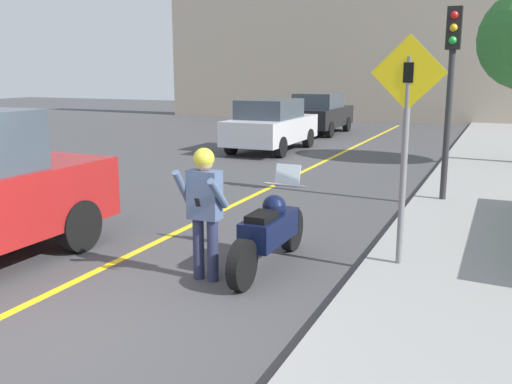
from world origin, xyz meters
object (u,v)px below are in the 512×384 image
(motorcycle, at_px, (270,231))
(parked_car_silver, at_px, (271,125))
(crossing_sign, at_px, (406,130))
(traffic_light, at_px, (451,67))
(person_biker, at_px, (204,201))
(parked_car_black, at_px, (319,113))

(motorcycle, height_order, parked_car_silver, parked_car_silver)
(crossing_sign, xyz_separation_m, traffic_light, (0.11, 4.15, 0.77))
(crossing_sign, bearing_deg, person_biker, -151.31)
(crossing_sign, height_order, traffic_light, traffic_light)
(motorcycle, relative_size, crossing_sign, 0.81)
(motorcycle, relative_size, traffic_light, 0.65)
(motorcycle, distance_m, parked_car_silver, 11.35)
(person_biker, xyz_separation_m, parked_car_silver, (-3.72, 11.24, -0.16))
(motorcycle, distance_m, crossing_sign, 2.15)
(crossing_sign, distance_m, traffic_light, 4.22)
(motorcycle, xyz_separation_m, person_biker, (-0.56, -0.74, 0.51))
(parked_car_silver, distance_m, parked_car_black, 5.70)
(parked_car_silver, bearing_deg, traffic_light, -44.52)
(motorcycle, bearing_deg, person_biker, -127.39)
(motorcycle, bearing_deg, crossing_sign, 15.69)
(motorcycle, height_order, parked_car_black, parked_car_black)
(motorcycle, xyz_separation_m, parked_car_black, (-4.45, 16.20, 0.35))
(parked_car_silver, bearing_deg, crossing_sign, -59.61)
(motorcycle, bearing_deg, parked_car_black, 105.35)
(traffic_light, bearing_deg, parked_car_black, 117.99)
(parked_car_black, bearing_deg, motorcycle, -74.65)
(person_biker, xyz_separation_m, crossing_sign, (2.17, 1.19, 0.85))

